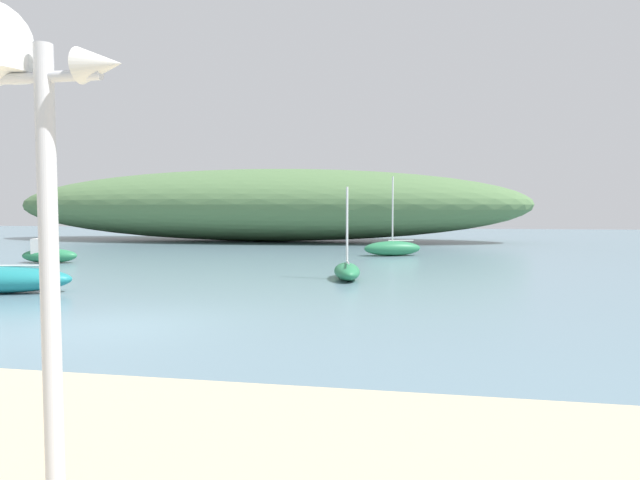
{
  "coord_description": "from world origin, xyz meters",
  "views": [
    {
      "loc": [
        6.1,
        -9.97,
        2.41
      ],
      "look_at": [
        3.21,
        6.3,
        1.47
      ],
      "focal_mm": 30.15,
      "sensor_mm": 36.0,
      "label": 1
    }
  ],
  "objects_px": {
    "sailboat_west_reach": "(392,248)",
    "mast_structure": "(5,90)",
    "motorboat_near_shore": "(48,254)",
    "sailboat_outer_mooring": "(347,271)"
  },
  "relations": [
    {
      "from": "motorboat_near_shore",
      "to": "sailboat_west_reach",
      "type": "relative_size",
      "value": 0.62
    },
    {
      "from": "motorboat_near_shore",
      "to": "mast_structure",
      "type": "bearing_deg",
      "value": -53.53
    },
    {
      "from": "mast_structure",
      "to": "motorboat_near_shore",
      "type": "distance_m",
      "value": 23.27
    },
    {
      "from": "sailboat_west_reach",
      "to": "sailboat_outer_mooring",
      "type": "bearing_deg",
      "value": -96.62
    },
    {
      "from": "sailboat_outer_mooring",
      "to": "sailboat_west_reach",
      "type": "height_order",
      "value": "sailboat_west_reach"
    },
    {
      "from": "mast_structure",
      "to": "motorboat_near_shore",
      "type": "height_order",
      "value": "mast_structure"
    },
    {
      "from": "sailboat_outer_mooring",
      "to": "mast_structure",
      "type": "bearing_deg",
      "value": -91.1
    },
    {
      "from": "sailboat_outer_mooring",
      "to": "motorboat_near_shore",
      "type": "bearing_deg",
      "value": 166.5
    },
    {
      "from": "sailboat_west_reach",
      "to": "mast_structure",
      "type": "bearing_deg",
      "value": -93.28
    },
    {
      "from": "mast_structure",
      "to": "sailboat_west_reach",
      "type": "distance_m",
      "value": 25.25
    }
  ]
}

